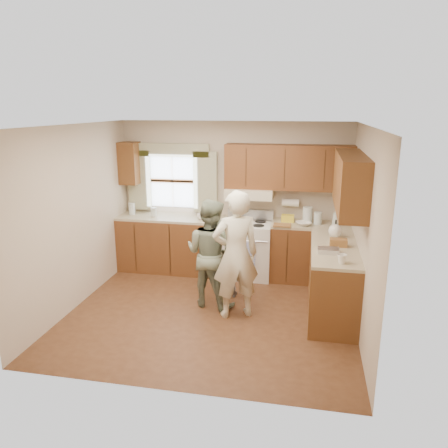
% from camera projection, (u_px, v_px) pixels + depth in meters
% --- Properties ---
extents(room, '(3.80, 3.80, 3.80)m').
position_uv_depth(room, '(210.00, 224.00, 5.64)').
color(room, '#4B2A17').
rests_on(room, ground).
extents(kitchen_fixtures, '(3.80, 2.25, 2.15)m').
position_uv_depth(kitchen_fixtures, '(266.00, 234.00, 6.66)').
color(kitchen_fixtures, '#4B2610').
rests_on(kitchen_fixtures, ground).
extents(stove, '(0.76, 0.67, 1.07)m').
position_uv_depth(stove, '(248.00, 249.00, 7.15)').
color(stove, silver).
rests_on(stove, ground).
extents(woman_left, '(0.74, 0.64, 1.71)m').
position_uv_depth(woman_left, '(236.00, 255.00, 5.67)').
color(woman_left, beige).
rests_on(woman_left, ground).
extents(woman_right, '(0.88, 0.77, 1.53)m').
position_uv_depth(woman_right, '(210.00, 253.00, 6.02)').
color(woman_right, '#213827').
rests_on(woman_right, ground).
extents(child, '(0.50, 0.22, 0.83)m').
position_uv_depth(child, '(231.00, 270.00, 6.37)').
color(child, gray).
rests_on(child, ground).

